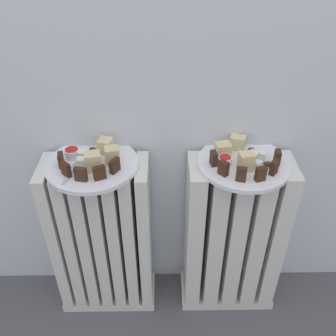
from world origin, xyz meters
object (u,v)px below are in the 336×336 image
object	(u,v)px
plate_left	(92,164)
fork	(72,172)
radiator_right	(232,238)
jam_bowl_right	(225,160)
radiator_left	(103,240)
jam_bowl_left	(72,153)
plate_right	(244,163)

from	to	relation	value
plate_left	fork	world-z (taller)	fork
radiator_right	jam_bowl_right	xyz separation A→B (m)	(-0.05, -0.01, 0.32)
plate_left	fork	xyz separation A→B (m)	(-0.05, -0.04, 0.01)
radiator_right	plate_left	bearing A→B (deg)	180.00
radiator_left	jam_bowl_left	distance (m)	0.32
radiator_left	jam_bowl_right	world-z (taller)	jam_bowl_right
plate_left	jam_bowl_left	size ratio (longest dim) A/B	5.88
radiator_right	jam_bowl_left	distance (m)	0.57
radiator_left	plate_right	distance (m)	0.51
plate_right	fork	world-z (taller)	fork
radiator_right	jam_bowl_left	bearing A→B (deg)	176.44
fork	jam_bowl_left	bearing A→B (deg)	99.26
plate_left	plate_right	world-z (taller)	same
radiator_left	plate_right	bearing A→B (deg)	0.00
plate_right	jam_bowl_right	bearing A→B (deg)	-167.27
jam_bowl_left	fork	distance (m)	0.07
radiator_left	plate_right	size ratio (longest dim) A/B	2.27
plate_right	plate_left	bearing A→B (deg)	180.00
plate_left	plate_right	distance (m)	0.41
jam_bowl_left	fork	world-z (taller)	jam_bowl_left
radiator_right	jam_bowl_right	world-z (taller)	jam_bowl_right
radiator_left	jam_bowl_right	size ratio (longest dim) A/B	14.77
jam_bowl_left	plate_right	bearing A→B (deg)	-3.56
fork	plate_left	bearing A→B (deg)	42.25
radiator_right	jam_bowl_right	size ratio (longest dim) A/B	14.77
fork	radiator_left	bearing A→B (deg)	42.25
radiator_right	plate_left	distance (m)	0.51
jam_bowl_right	jam_bowl_left	bearing A→B (deg)	174.30
plate_left	jam_bowl_left	bearing A→B (deg)	153.01
jam_bowl_left	jam_bowl_right	distance (m)	0.42
radiator_left	jam_bowl_right	distance (m)	0.48
radiator_left	plate_right	xyz separation A→B (m)	(0.41, 0.00, 0.30)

